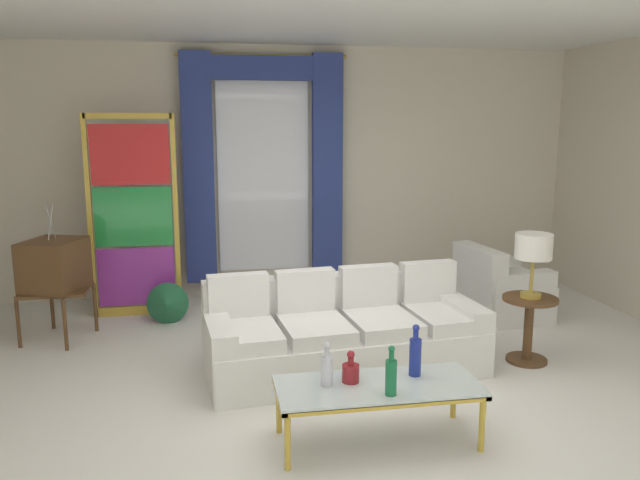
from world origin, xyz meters
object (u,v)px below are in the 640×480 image
Objects in this scene: bottle_crystal_tall at (327,368)px; peacock_figurine at (167,305)px; armchair_white at (498,292)px; round_side_table at (529,323)px; bottle_blue_decanter at (351,371)px; bottle_amber_squat at (391,375)px; table_lamp_brass at (534,249)px; couch_white_long at (343,335)px; bottle_ruby_flask at (415,355)px; vintage_tv at (54,267)px; stained_glass_divider at (134,221)px; coffee_table at (378,390)px.

peacock_figurine is (-1.19, 2.72, -0.31)m from bottle_crystal_tall.
round_side_table is at bearing -103.89° from armchair_white.
bottle_amber_squat is (0.21, -0.24, 0.06)m from bottle_blue_decanter.
peacock_figurine is at bearing 153.45° from round_side_table.
bottle_amber_squat is 0.58× the size of table_lamp_brass.
couch_white_long reaches higher than bottle_ruby_flask.
bottle_amber_squat is 0.25× the size of vintage_tv.
round_side_table is (1.66, -0.13, 0.05)m from couch_white_long.
couch_white_long reaches higher than armchair_white.
round_side_table is (3.57, -2.03, -0.70)m from stained_glass_divider.
bottle_blue_decanter is 0.60× the size of bottle_ruby_flask.
bottle_crystal_tall is at bearing -151.42° from round_side_table.
bottle_blue_decanter is (-0.17, 0.07, 0.11)m from coffee_table.
stained_glass_divider reaches higher than coffee_table.
bottle_ruby_flask is 0.64× the size of table_lamp_brass.
bottle_blue_decanter is at bearing 10.89° from bottle_crystal_tall.
stained_glass_divider is at bearing 168.31° from armchair_white.
round_side_table is 1.04× the size of table_lamp_brass.
table_lamp_brass is (4.26, -1.35, 0.30)m from vintage_tv.
couch_white_long is 1.47m from bottle_amber_squat.
bottle_amber_squat is (0.04, -0.17, 0.17)m from coffee_table.
table_lamp_brass reaches higher than couch_white_long.
bottle_crystal_tall is 0.43m from bottle_amber_squat.
bottle_crystal_tall is 0.63m from bottle_ruby_flask.
armchair_white is 4.03m from stained_glass_divider.
round_side_table is (3.23, -1.61, 0.14)m from peacock_figurine.
coffee_table is 0.24m from bottle_amber_squat.
bottle_blue_decanter is at bearing -45.43° from vintage_tv.
bottle_amber_squat is at bearing -132.67° from bottle_ruby_flask.
bottle_crystal_tall is at bearing 150.85° from bottle_amber_squat.
stained_glass_divider reaches higher than bottle_crystal_tall.
peacock_figurine is (-1.36, 2.69, -0.26)m from bottle_blue_decanter.
table_lamp_brass reaches higher than coffee_table.
round_side_table is at bearing 28.58° from bottle_crystal_tall.
bottle_crystal_tall is 2.99m from peacock_figurine.
armchair_white is at bearing 76.11° from table_lamp_brass.
bottle_ruby_flask is at bearing -54.93° from stained_glass_divider.
bottle_amber_squat is 0.15× the size of stained_glass_divider.
table_lamp_brass is at bearing 34.10° from coffee_table.
bottle_ruby_flask is (0.46, 0.03, 0.07)m from bottle_blue_decanter.
stained_glass_divider is at bearing 135.16° from couch_white_long.
couch_white_long is at bearing 90.05° from bottle_amber_squat.
bottle_amber_squat is 0.55× the size of round_side_table.
round_side_table reaches higher than peacock_figurine.
coffee_table is 4.48× the size of bottle_crystal_tall.
bottle_amber_squat is 0.55× the size of peacock_figurine.
vintage_tv is at bearing 162.39° from table_lamp_brass.
table_lamp_brass is (3.57, -2.03, -0.03)m from stained_glass_divider.
vintage_tv is (-2.56, 2.50, 0.36)m from coffee_table.
bottle_amber_squat is at bearing -60.32° from stained_glass_divider.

